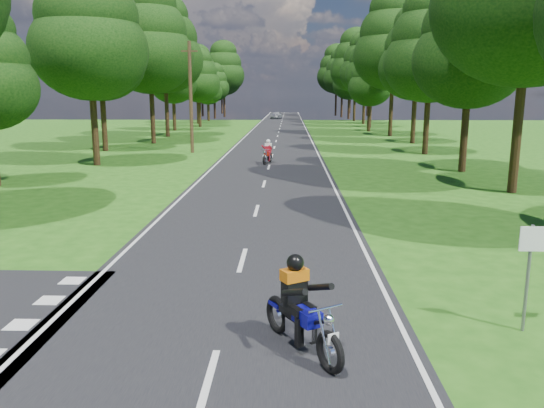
{
  "coord_description": "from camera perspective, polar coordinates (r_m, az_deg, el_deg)",
  "views": [
    {
      "loc": [
        1.2,
        -11.19,
        4.25
      ],
      "look_at": [
        0.71,
        4.0,
        1.1
      ],
      "focal_mm": 35.0,
      "sensor_mm": 36.0,
      "label": 1
    }
  ],
  "objects": [
    {
      "name": "telegraph_pole",
      "position": [
        39.84,
        -8.74,
        11.31
      ],
      "size": [
        1.2,
        0.26,
        8.0
      ],
      "color": "#382616",
      "rests_on": "ground"
    },
    {
      "name": "road_sign",
      "position": [
        10.54,
        25.98,
        -5.51
      ],
      "size": [
        0.45,
        0.07,
        2.0
      ],
      "color": "slate",
      "rests_on": "ground"
    },
    {
      "name": "ground",
      "position": [
        12.03,
        -4.04,
        -9.01
      ],
      "size": [
        160.0,
        160.0,
        0.0
      ],
      "primitive_type": "plane",
      "color": "#225313",
      "rests_on": "ground"
    },
    {
      "name": "treeline",
      "position": [
        71.36,
        2.1,
        14.91
      ],
      "size": [
        40.0,
        115.35,
        14.78
      ],
      "color": "black",
      "rests_on": "ground"
    },
    {
      "name": "main_road",
      "position": [
        61.35,
        0.73,
        7.74
      ],
      "size": [
        7.0,
        140.0,
        0.02
      ],
      "primitive_type": "cube",
      "color": "black",
      "rests_on": "ground"
    },
    {
      "name": "rider_far_red",
      "position": [
        33.15,
        -0.49,
        5.68
      ],
      "size": [
        0.95,
        1.88,
        1.5
      ],
      "primitive_type": null,
      "rotation": [
        0.0,
        0.0,
        -0.2
      ],
      "color": "#B0200D",
      "rests_on": "main_road"
    },
    {
      "name": "road_markings",
      "position": [
        59.48,
        0.56,
        7.63
      ],
      "size": [
        7.4,
        140.0,
        0.01
      ],
      "color": "silver",
      "rests_on": "main_road"
    },
    {
      "name": "distant_car",
      "position": [
        95.57,
        0.48,
        9.55
      ],
      "size": [
        2.39,
        4.07,
        1.3
      ],
      "primitive_type": "imported",
      "rotation": [
        0.0,
        0.0,
        -0.24
      ],
      "color": "#B4B7BC",
      "rests_on": "main_road"
    },
    {
      "name": "rider_near_blue",
      "position": [
        8.92,
        3.23,
        -10.77
      ],
      "size": [
        1.58,
        2.02,
        1.64
      ],
      "primitive_type": null,
      "rotation": [
        0.0,
        0.0,
        0.54
      ],
      "color": "#0D0C8B",
      "rests_on": "main_road"
    }
  ]
}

